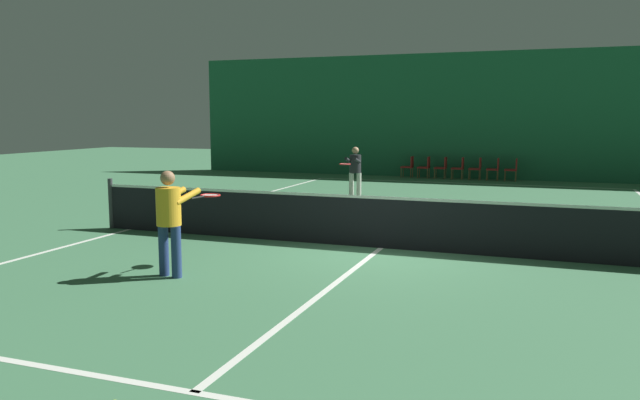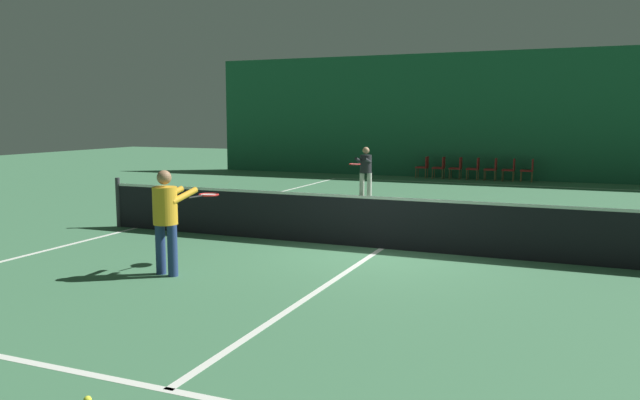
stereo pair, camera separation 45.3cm
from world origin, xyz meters
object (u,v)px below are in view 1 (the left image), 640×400
(courtside_chair_1, at_px, (426,166))
(courtside_chair_2, at_px, (442,166))
(courtside_chair_4, at_px, (477,167))
(player_near, at_px, (171,215))
(player_far, at_px, (355,168))
(courtside_chair_5, at_px, (495,168))
(tennis_net, at_px, (381,220))
(courtside_chair_3, at_px, (459,167))
(courtside_chair_0, at_px, (409,165))
(courtside_chair_6, at_px, (513,168))

(courtside_chair_1, height_order, courtside_chair_2, same)
(courtside_chair_4, bearing_deg, player_near, -9.36)
(player_far, xyz_separation_m, courtside_chair_5, (3.47, 6.59, -0.39))
(tennis_net, height_order, courtside_chair_5, tennis_net)
(courtside_chair_3, height_order, courtside_chair_4, same)
(courtside_chair_2, relative_size, courtside_chair_3, 1.00)
(player_far, height_order, courtside_chair_3, player_far)
(player_far, relative_size, courtside_chair_2, 1.78)
(courtside_chair_0, bearing_deg, courtside_chair_5, 90.00)
(courtside_chair_4, xyz_separation_m, courtside_chair_5, (0.65, 0.00, 0.00))
(courtside_chair_5, bearing_deg, tennis_net, -3.92)
(courtside_chair_1, bearing_deg, player_near, -2.58)
(courtside_chair_2, height_order, courtside_chair_5, same)
(courtside_chair_6, bearing_deg, courtside_chair_2, -90.00)
(courtside_chair_1, bearing_deg, courtside_chair_0, -90.00)
(courtside_chair_2, relative_size, courtside_chair_4, 1.00)
(courtside_chair_0, bearing_deg, courtside_chair_3, 90.00)
(courtside_chair_5, bearing_deg, courtside_chair_1, -90.00)
(courtside_chair_1, xyz_separation_m, courtside_chair_6, (3.26, 0.00, 0.00))
(tennis_net, distance_m, courtside_chair_5, 13.34)
(courtside_chair_3, relative_size, courtside_chair_4, 1.00)
(courtside_chair_3, bearing_deg, courtside_chair_4, 90.00)
(courtside_chair_6, bearing_deg, player_near, -13.74)
(tennis_net, xyz_separation_m, courtside_chair_3, (-0.39, 13.31, -0.03))
(player_far, xyz_separation_m, courtside_chair_6, (4.13, 6.59, -0.39))
(player_near, relative_size, courtside_chair_3, 1.89)
(courtside_chair_0, relative_size, courtside_chair_6, 1.00)
(courtside_chair_2, height_order, courtside_chair_6, same)
(courtside_chair_1, xyz_separation_m, courtside_chair_3, (1.30, 0.00, 0.00))
(courtside_chair_0, relative_size, courtside_chair_5, 1.00)
(tennis_net, height_order, courtside_chair_3, tennis_net)
(courtside_chair_1, relative_size, courtside_chair_5, 1.00)
(player_far, height_order, courtside_chair_6, player_far)
(player_far, relative_size, courtside_chair_4, 1.78)
(courtside_chair_3, height_order, courtside_chair_6, same)
(courtside_chair_0, distance_m, courtside_chair_4, 2.61)
(courtside_chair_3, bearing_deg, courtside_chair_5, 90.00)
(courtside_chair_1, bearing_deg, player_far, -7.49)
(tennis_net, height_order, courtside_chair_2, tennis_net)
(player_near, distance_m, courtside_chair_1, 16.36)
(tennis_net, xyz_separation_m, player_far, (-2.56, 6.72, 0.36))
(tennis_net, relative_size, courtside_chair_2, 14.29)
(player_far, xyz_separation_m, courtside_chair_0, (0.21, 6.59, -0.39))
(courtside_chair_1, bearing_deg, tennis_net, 7.26)
(courtside_chair_6, bearing_deg, courtside_chair_0, -90.00)
(tennis_net, height_order, courtside_chair_0, tennis_net)
(courtside_chair_0, bearing_deg, tennis_net, 10.00)
(courtside_chair_4, bearing_deg, courtside_chair_1, -90.00)
(player_far, xyz_separation_m, courtside_chair_3, (2.17, 6.59, -0.39))
(player_far, height_order, courtside_chair_1, player_far)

